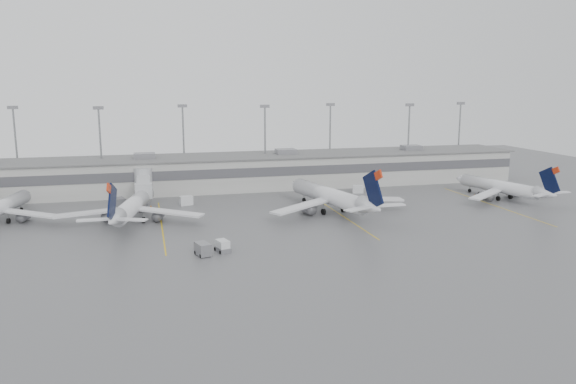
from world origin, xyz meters
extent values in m
plane|color=#525254|center=(0.00, 0.00, 0.00)|extent=(260.00, 260.00, 0.00)
cube|color=#9D9D98|center=(0.00, 58.00, 4.00)|extent=(150.00, 16.00, 8.00)
cube|color=#47474C|center=(0.00, 49.95, 5.00)|extent=(150.00, 0.15, 2.20)
cube|color=#606060|center=(0.00, 58.00, 8.05)|extent=(152.00, 17.00, 0.30)
cube|color=slate|center=(50.00, 58.00, 8.80)|extent=(5.00, 4.00, 1.30)
cylinder|color=gray|center=(-50.00, 67.50, 10.00)|extent=(0.44, 0.44, 20.00)
cube|color=slate|center=(-50.00, 67.50, 20.20)|extent=(2.40, 0.50, 0.80)
cylinder|color=gray|center=(-30.00, 60.00, 10.00)|extent=(0.44, 0.44, 20.00)
cube|color=slate|center=(-30.00, 60.00, 20.20)|extent=(2.40, 0.50, 0.80)
cylinder|color=gray|center=(-10.00, 67.50, 10.00)|extent=(0.44, 0.44, 20.00)
cube|color=slate|center=(-10.00, 67.50, 20.20)|extent=(2.40, 0.50, 0.80)
cylinder|color=gray|center=(10.00, 60.00, 10.00)|extent=(0.44, 0.44, 20.00)
cube|color=slate|center=(10.00, 60.00, 20.20)|extent=(2.40, 0.50, 0.80)
cylinder|color=gray|center=(30.00, 67.50, 10.00)|extent=(0.44, 0.44, 20.00)
cube|color=slate|center=(30.00, 67.50, 20.20)|extent=(2.40, 0.50, 0.80)
cylinder|color=gray|center=(50.00, 60.00, 10.00)|extent=(0.44, 0.44, 20.00)
cube|color=slate|center=(50.00, 60.00, 20.20)|extent=(2.40, 0.50, 0.80)
cylinder|color=gray|center=(70.00, 67.50, 10.00)|extent=(0.44, 0.44, 20.00)
cube|color=slate|center=(70.00, 67.50, 20.20)|extent=(2.40, 0.50, 0.80)
cylinder|color=#9FA1A4|center=(-20.50, 50.00, 3.50)|extent=(4.00, 4.00, 7.00)
cube|color=#9FA1A4|center=(-20.50, 43.50, 4.30)|extent=(2.80, 13.00, 2.60)
cube|color=#9FA1A4|center=(-20.50, 36.00, 4.30)|extent=(3.40, 2.40, 3.00)
cylinder|color=gray|center=(-20.50, 36.00, 1.40)|extent=(0.70, 0.70, 2.80)
cube|color=black|center=(-20.50, 36.00, 0.35)|extent=(2.20, 1.20, 0.70)
cube|color=gold|center=(-17.50, 24.00, 0.01)|extent=(0.25, 40.00, 0.01)
cube|color=gold|center=(17.50, 24.00, 0.01)|extent=(0.25, 40.00, 0.01)
cube|color=gold|center=(52.50, 24.00, 0.01)|extent=(0.25, 40.00, 0.01)
cylinder|color=silver|center=(-46.74, 34.09, 2.80)|extent=(7.08, 20.64, 2.80)
cone|color=silver|center=(-44.29, 45.39, 2.80)|extent=(3.29, 3.14, 2.80)
cube|color=silver|center=(-40.92, 30.16, 2.05)|extent=(11.69, 8.20, 0.33)
cylinder|color=black|center=(-44.96, 42.30, 0.42)|extent=(0.50, 0.89, 0.84)
cylinder|color=black|center=(-45.22, 31.86, 0.51)|extent=(0.63, 1.09, 1.03)
cylinder|color=silver|center=(-22.39, 28.61, 3.07)|extent=(7.97, 22.67, 3.07)
cone|color=silver|center=(-19.59, 41.01, 3.07)|extent=(3.63, 3.48, 3.07)
cone|color=silver|center=(-25.39, 15.32, 3.48)|extent=(4.13, 5.68, 3.07)
cube|color=silver|center=(-30.02, 27.40, 2.25)|extent=(13.51, 3.88, 0.36)
cube|color=silver|center=(-16.02, 24.23, 2.25)|extent=(12.81, 9.10, 0.36)
cube|color=black|center=(-25.50, 14.82, 6.46)|extent=(1.57, 5.70, 6.70)
cube|color=red|center=(-25.80, 13.52, 9.12)|extent=(0.76, 2.09, 1.95)
cylinder|color=black|center=(-20.35, 37.61, 0.46)|extent=(0.55, 0.98, 0.92)
cylinder|color=black|center=(-24.94, 27.09, 0.56)|extent=(0.70, 1.20, 1.13)
cylinder|color=black|center=(-20.74, 26.14, 0.56)|extent=(0.70, 1.20, 1.13)
cylinder|color=silver|center=(15.95, 26.82, 3.35)|extent=(8.77, 24.70, 3.35)
cone|color=silver|center=(12.85, 40.32, 3.35)|extent=(3.97, 3.80, 3.35)
cone|color=silver|center=(19.28, 12.34, 3.80)|extent=(4.52, 6.19, 3.35)
cube|color=silver|center=(9.03, 22.02, 2.46)|extent=(13.95, 9.96, 0.39)
cube|color=silver|center=(24.27, 25.52, 2.46)|extent=(14.72, 4.17, 0.39)
cube|color=black|center=(19.40, 11.80, 7.04)|extent=(1.74, 6.21, 7.31)
cube|color=red|center=(19.73, 10.38, 9.94)|extent=(0.83, 2.28, 2.12)
cylinder|color=black|center=(13.70, 36.62, 0.50)|extent=(0.61, 1.07, 1.01)
cylinder|color=black|center=(14.17, 24.12, 0.61)|extent=(0.77, 1.31, 1.23)
cylinder|color=black|center=(18.74, 25.17, 0.61)|extent=(0.77, 1.31, 1.23)
cylinder|color=silver|center=(57.79, 29.81, 2.82)|extent=(7.74, 20.72, 2.82)
cone|color=silver|center=(54.97, 41.10, 2.82)|extent=(3.37, 3.23, 2.82)
cone|color=silver|center=(60.82, 17.69, 3.19)|extent=(3.87, 5.24, 2.82)
cube|color=silver|center=(52.05, 25.66, 2.07)|extent=(11.64, 8.54, 0.33)
cube|color=silver|center=(64.80, 28.85, 2.07)|extent=(12.35, 3.28, 0.33)
cube|color=black|center=(60.93, 17.24, 5.92)|extent=(1.55, 5.20, 6.14)
cube|color=red|center=(61.23, 16.05, 8.36)|extent=(0.73, 1.91, 1.78)
cylinder|color=black|center=(55.74, 38.01, 0.42)|extent=(0.52, 0.90, 0.85)
cylinder|color=black|center=(56.33, 27.51, 0.52)|extent=(0.66, 1.10, 1.03)
cylinder|color=black|center=(60.16, 28.46, 0.52)|extent=(0.66, 1.10, 1.03)
cube|color=silver|center=(-8.84, 4.03, 0.92)|extent=(2.15, 2.78, 1.84)
cube|color=slate|center=(-8.84, 4.03, 0.36)|extent=(2.46, 3.23, 0.72)
cylinder|color=black|center=(-9.91, 4.78, 0.29)|extent=(0.38, 0.61, 0.57)
cylinder|color=black|center=(-8.33, 5.24, 0.29)|extent=(0.38, 0.61, 0.57)
cylinder|color=black|center=(-9.34, 2.82, 0.29)|extent=(0.38, 0.61, 0.57)
cylinder|color=black|center=(-7.77, 3.27, 0.29)|extent=(0.38, 0.61, 0.57)
cube|color=slate|center=(-12.04, 2.83, 1.03)|extent=(2.52, 3.41, 1.85)
cylinder|color=black|center=(-13.07, 3.66, 0.30)|extent=(0.40, 0.65, 0.61)
cylinder|color=black|center=(-11.00, 2.00, 0.30)|extent=(0.40, 0.65, 0.61)
cube|color=silver|center=(-11.75, 40.32, 0.96)|extent=(3.03, 2.34, 1.92)
cube|color=silver|center=(29.28, 43.93, 0.90)|extent=(2.97, 2.45, 1.81)
cube|color=slate|center=(-25.59, 41.75, 0.98)|extent=(2.76, 3.55, 1.95)
cone|color=orange|center=(-19.18, 39.17, 0.31)|extent=(0.39, 0.39, 0.62)
cone|color=orange|center=(17.73, 36.98, 0.33)|extent=(0.42, 0.42, 0.66)
cone|color=orange|center=(53.71, 32.72, 0.31)|extent=(0.39, 0.39, 0.62)
camera|label=1|loc=(-19.89, -79.92, 25.62)|focal=35.00mm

